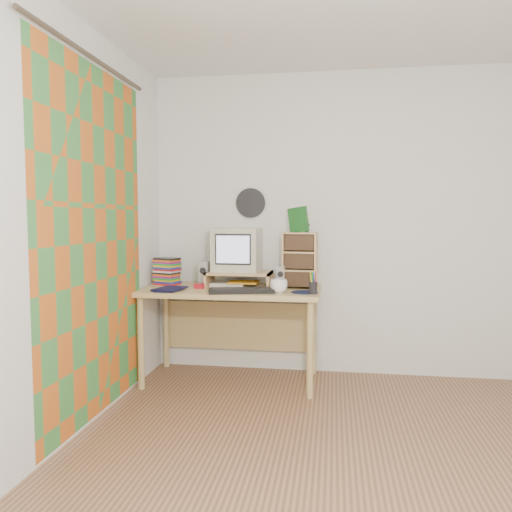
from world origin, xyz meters
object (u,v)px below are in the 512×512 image
(desk, at_px, (233,303))
(cd_rack, at_px, (300,260))
(crt_monitor, at_px, (236,250))
(mug, at_px, (279,286))
(dvd_stack, at_px, (167,269))
(diary, at_px, (159,287))
(keyboard, at_px, (241,291))

(desk, bearing_deg, cd_rack, 1.36)
(crt_monitor, height_order, mug, crt_monitor)
(dvd_stack, height_order, diary, dvd_stack)
(keyboard, relative_size, dvd_stack, 1.79)
(desk, height_order, cd_rack, cd_rack)
(desk, distance_m, dvd_stack, 0.63)
(desk, relative_size, diary, 6.03)
(crt_monitor, bearing_deg, dvd_stack, -176.40)
(dvd_stack, relative_size, mug, 2.07)
(keyboard, distance_m, diary, 0.66)
(desk, bearing_deg, keyboard, -67.10)
(dvd_stack, bearing_deg, desk, 13.68)
(keyboard, bearing_deg, desk, 99.75)
(dvd_stack, bearing_deg, crt_monitor, 22.33)
(crt_monitor, relative_size, mug, 2.86)
(cd_rack, distance_m, diary, 1.12)
(keyboard, relative_size, cd_rack, 1.08)
(mug, xyz_separation_m, diary, (-0.93, 0.02, -0.03))
(cd_rack, bearing_deg, diary, -160.76)
(crt_monitor, xyz_separation_m, cd_rack, (0.53, -0.07, -0.07))
(diary, bearing_deg, desk, 35.13)
(mug, relative_size, diary, 0.56)
(crt_monitor, height_order, keyboard, crt_monitor)
(crt_monitor, bearing_deg, desk, -98.90)
(crt_monitor, distance_m, cd_rack, 0.54)
(desk, distance_m, cd_rack, 0.65)
(mug, bearing_deg, desk, 146.73)
(dvd_stack, relative_size, diary, 1.15)
(desk, height_order, mug, mug)
(desk, xyz_separation_m, diary, (-0.53, -0.25, 0.16))
(keyboard, height_order, dvd_stack, dvd_stack)
(keyboard, xyz_separation_m, mug, (0.28, 0.04, 0.03))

